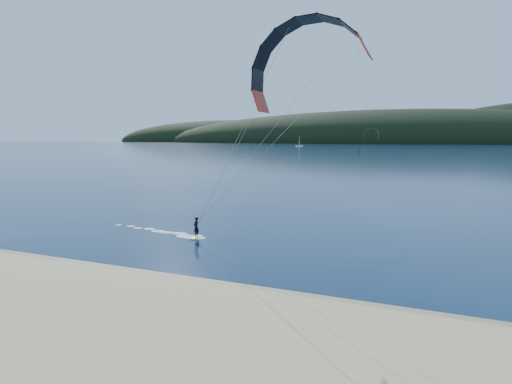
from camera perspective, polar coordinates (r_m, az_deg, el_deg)
ground at (r=22.10m, az=-15.39°, el=-15.89°), size 1800.00×1800.00×0.00m
wet_sand at (r=25.52m, az=-9.08°, el=-12.37°), size 220.00×2.50×0.10m
headland at (r=761.38m, az=21.49°, el=6.22°), size 1200.00×310.00×140.00m
kitesurfer_near at (r=29.27m, az=6.70°, el=14.09°), size 25.99×6.11×16.98m
kitesurfer_far at (r=218.13m, az=15.34°, el=7.32°), size 11.01×7.71×12.52m
sailboat at (r=432.10m, az=5.89°, el=6.30°), size 7.80×4.84×10.85m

